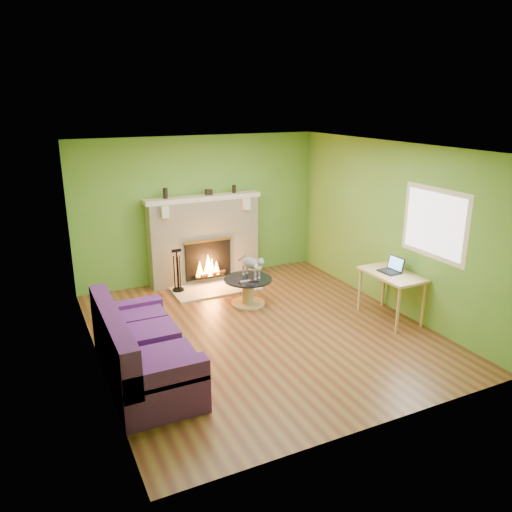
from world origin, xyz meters
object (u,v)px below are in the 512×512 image
at_px(sofa, 140,352).
at_px(coffee_table, 248,289).
at_px(cat, 251,266).
at_px(desk, 392,279).

xyz_separation_m(sofa, coffee_table, (2.10, 1.50, -0.09)).
height_order(sofa, cat, sofa).
bearing_deg(cat, desk, -56.05).
bearing_deg(sofa, cat, 35.49).
relative_size(sofa, cat, 3.30).
relative_size(coffee_table, desk, 0.80).
height_order(sofa, desk, sofa).
bearing_deg(desk, coffee_table, 140.09).
distance_m(coffee_table, desk, 2.26).
relative_size(sofa, desk, 2.05).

